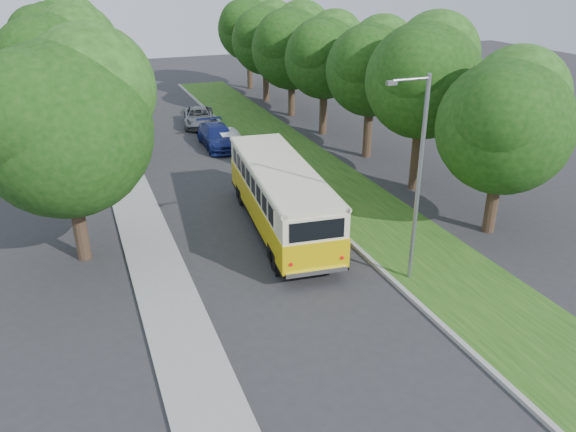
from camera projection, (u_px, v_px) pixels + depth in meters
name	position (u px, v px, depth m)	size (l,w,h in m)	color
ground	(284.00, 270.00, 22.79)	(120.00, 120.00, 0.00)	#2C2C2F
curb	(316.00, 210.00, 28.21)	(0.20, 70.00, 0.15)	gray
grass_verge	(357.00, 204.00, 28.99)	(4.50, 70.00, 0.13)	#1E4913
sidewalk	(146.00, 237.00, 25.43)	(2.20, 70.00, 0.12)	gray
treeline	(231.00, 56.00, 36.73)	(24.27, 41.91, 9.46)	#332319
lamppost_near	(417.00, 176.00, 20.27)	(1.71, 0.16, 8.00)	gray
lamppost_far	(114.00, 99.00, 33.18)	(1.71, 0.16, 7.50)	gray
warning_sign	(130.00, 157.00, 30.80)	(0.56, 0.10, 2.50)	gray
vintage_bus	(281.00, 198.00, 25.62)	(2.77, 10.76, 3.20)	yellow
car_silver	(271.00, 175.00, 31.33)	(1.47, 3.65, 1.24)	#B5B5BA
car_white	(228.00, 139.00, 37.76)	(1.31, 3.76, 1.24)	silver
car_blue	(218.00, 136.00, 37.99)	(2.10, 5.17, 1.50)	navy
car_grey	(199.00, 117.00, 43.19)	(2.25, 4.88, 1.36)	slate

